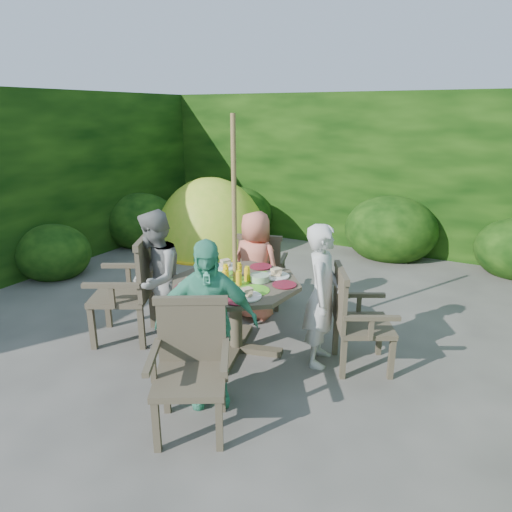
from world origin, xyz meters
The scene contains 13 objects.
ground centered at (0.00, 0.00, 0.00)m, with size 60.00×60.00×0.00m, color #4D4A44.
hedge_enclosure centered at (0.00, 1.33, 1.25)m, with size 9.00×9.00×2.50m.
patio_table centered at (0.02, -0.43, 0.61)m, with size 1.52×1.52×0.86m.
parasol_pole centered at (0.02, -0.43, 1.10)m, with size 0.04×0.04×2.20m, color olive.
garden_chair_right centered at (1.09, -0.16, 0.48)m, with size 0.67×0.69×0.89m.
garden_chair_left centered at (-1.04, -0.69, 0.55)m, with size 0.77×0.80×1.02m.
garden_chair_back centered at (-0.27, 0.64, 0.46)m, with size 0.63×0.59×0.87m.
garden_chair_front centered at (0.29, -1.50, 0.49)m, with size 0.71×0.69×0.91m.
child_right centered at (0.79, -0.22, 0.65)m, with size 0.48×0.31×1.31m, color silver.
child_left centered at (-0.75, -0.64, 0.67)m, with size 0.65×0.51×1.34m, color gray.
child_back centered at (-0.19, 0.34, 0.60)m, with size 0.59×0.38×1.20m, color #F48064.
child_front centered at (0.23, -1.20, 0.67)m, with size 0.79×0.33×1.34m, color #4EB690.
dome_tent centered at (-2.16, 2.39, 0.00)m, with size 2.35×2.35×2.36m.
Camera 1 is at (2.06, -3.79, 2.22)m, focal length 32.00 mm.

